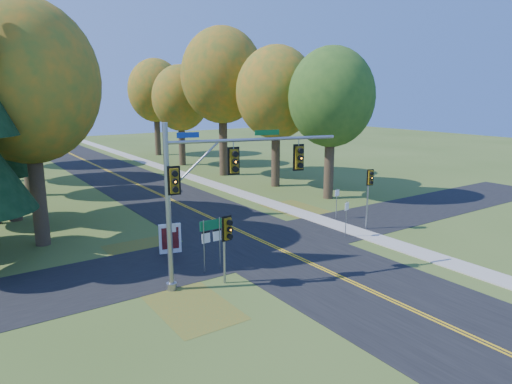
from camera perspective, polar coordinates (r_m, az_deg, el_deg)
ground at (r=26.44m, az=3.67°, el=-7.49°), size 160.00×160.00×0.00m
road_main at (r=26.43m, az=3.67°, el=-7.47°), size 8.00×160.00×0.02m
road_cross at (r=27.94m, az=1.13°, el=-6.34°), size 60.00×6.00×0.02m
centerline_left at (r=26.37m, az=3.50°, el=-7.49°), size 0.10×160.00×0.01m
centerline_right at (r=26.49m, az=3.85°, el=-7.40°), size 0.10×160.00×0.01m
sidewalk_east at (r=30.46m, az=12.93°, el=-5.03°), size 1.60×160.00×0.06m
leaf_patch_w_near at (r=26.70m, az=-12.98°, el=-7.58°), size 4.00×6.00×0.00m
leaf_patch_e at (r=35.00m, az=6.39°, el=-2.56°), size 3.50×8.00×0.00m
leaf_patch_w_far at (r=20.39m, az=-8.16°, el=-13.84°), size 3.00×5.00×0.00m
tree_w_a at (r=29.22m, az=-26.62°, el=12.10°), size 8.00×8.00×14.15m
tree_e_a at (r=39.10m, az=9.40°, el=11.55°), size 7.20×7.20×12.73m
tree_w_b at (r=36.02m, az=-29.35°, el=13.05°), size 8.60×8.60×15.38m
tree_e_b at (r=43.91m, az=2.56°, el=12.24°), size 7.60×7.60×13.33m
tree_w_c at (r=44.39m, az=-27.24°, el=9.69°), size 6.80×6.80×11.91m
tree_e_c at (r=50.10m, az=-4.22°, el=14.25°), size 8.80×8.80×15.79m
tree_w_d at (r=52.97m, az=-29.36°, el=11.68°), size 8.20×8.20×14.56m
tree_e_d at (r=57.92m, az=-9.40°, el=11.46°), size 7.00×7.00×12.32m
tree_w_e at (r=63.94m, az=-29.28°, el=11.80°), size 8.40×8.40×14.97m
tree_e_e at (r=68.20m, az=-12.42°, el=12.25°), size 7.80×7.80×13.74m
traffic_mast at (r=20.89m, az=-5.34°, el=1.23°), size 8.27×2.32×7.70m
east_signal_pole at (r=30.71m, az=14.01°, el=0.97°), size 0.45×0.54×4.09m
ped_signal_pole at (r=21.35m, az=-3.68°, el=-5.24°), size 0.54×0.62×3.39m
route_sign_cluster at (r=23.26m, az=-5.58°, el=-5.27°), size 1.29×0.08×2.76m
info_kiosk at (r=26.39m, az=-10.69°, el=-5.76°), size 1.24×0.49×1.72m
reg_sign_e_north at (r=33.26m, az=10.07°, el=-0.79°), size 0.42×0.07×2.22m
reg_sign_e_south at (r=29.06m, az=11.24°, el=-2.57°), size 0.44×0.15×2.34m
reg_sign_w at (r=24.59m, az=-10.46°, el=-5.34°), size 0.43×0.14×2.30m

